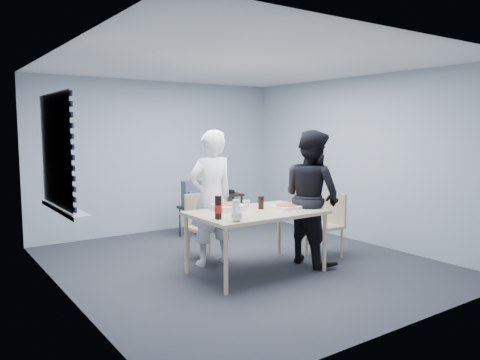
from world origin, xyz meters
TOP-DOWN VIEW (x-y plane):
  - room at (-2.20, 0.40)m, footprint 5.00×5.00m
  - dining_table at (-0.10, -0.44)m, footprint 1.59×1.01m
  - chair_far at (-0.30, 0.53)m, footprint 0.42×0.42m
  - chair_right at (1.20, -0.41)m, footprint 0.42×0.42m
  - person_white at (-0.36, 0.19)m, footprint 0.65×0.42m
  - person_black at (0.77, -0.51)m, footprint 0.47×0.86m
  - side_table at (1.10, 2.28)m, footprint 0.85×0.38m
  - stool at (0.18, 1.70)m, footprint 0.37×0.37m
  - backpack at (0.18, 1.69)m, footprint 0.30×0.22m
  - pizza_box_a at (-0.34, -0.18)m, footprint 0.34×0.34m
  - pizza_box_b at (0.34, -0.49)m, footprint 0.31×0.31m
  - mug_a at (-0.65, -0.83)m, footprint 0.17×0.17m
  - mug_b at (-0.04, -0.15)m, footprint 0.10×0.10m
  - cola_glass at (0.05, -0.35)m, footprint 0.08×0.08m
  - soda_bottle at (-0.75, -0.61)m, footprint 0.08×0.08m
  - plastic_cups at (-0.55, -0.66)m, footprint 0.11×0.11m
  - rubber_band at (0.19, -0.74)m, footprint 0.06×0.06m
  - papers at (0.95, 2.28)m, footprint 0.27×0.34m
  - black_box at (1.32, 2.29)m, footprint 0.19×0.16m

SIDE VIEW (x-z plane):
  - stool at x=0.18m, z-range 0.15..0.66m
  - side_table at x=1.10m, z-range 0.20..0.77m
  - chair_far at x=-0.30m, z-range 0.07..0.96m
  - chair_right at x=1.20m, z-range 0.07..0.96m
  - papers at x=0.95m, z-range 0.57..0.57m
  - black_box at x=1.32m, z-range 0.57..0.63m
  - dining_table at x=-0.10m, z-range 0.33..1.11m
  - backpack at x=0.18m, z-range 0.51..0.93m
  - rubber_band at x=0.19m, z-range 0.78..0.78m
  - pizza_box_b at x=0.34m, z-range 0.77..0.82m
  - pizza_box_a at x=-0.34m, z-range 0.77..0.86m
  - mug_b at x=-0.04m, z-range 0.78..0.87m
  - mug_a at x=-0.65m, z-range 0.78..0.87m
  - cola_glass at x=0.05m, z-range 0.78..0.94m
  - plastic_cups at x=-0.55m, z-range 0.78..0.98m
  - person_white at x=-0.36m, z-range 0.00..1.77m
  - person_black at x=0.77m, z-range 0.00..1.77m
  - soda_bottle at x=-0.75m, z-range 0.77..1.04m
  - room at x=-2.20m, z-range -1.06..3.94m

